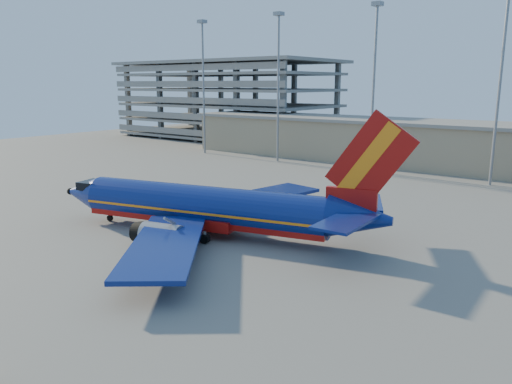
# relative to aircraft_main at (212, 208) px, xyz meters

# --- Properties ---
(ground) EXTENTS (220.00, 220.00, 0.00)m
(ground) POSITION_rel_aircraft_main_xyz_m (1.67, -0.84, -2.82)
(ground) COLOR slate
(ground) RESTS_ON ground
(terminal_building) EXTENTS (122.00, 16.00, 8.50)m
(terminal_building) POSITION_rel_aircraft_main_xyz_m (11.67, 57.16, 1.50)
(terminal_building) COLOR #9C896B
(terminal_building) RESTS_ON ground
(parking_garage) EXTENTS (62.00, 32.00, 21.40)m
(parking_garage) POSITION_rel_aircraft_main_xyz_m (-60.33, 73.20, 8.91)
(parking_garage) COLOR slate
(parking_garage) RESTS_ON ground
(light_mast_row) EXTENTS (101.60, 1.60, 28.65)m
(light_mast_row) POSITION_rel_aircraft_main_xyz_m (6.67, 45.16, 14.73)
(light_mast_row) COLOR gray
(light_mast_row) RESTS_ON ground
(aircraft_main) EXTENTS (38.25, 36.33, 13.19)m
(aircraft_main) POSITION_rel_aircraft_main_xyz_m (0.00, 0.00, 0.00)
(aircraft_main) COLOR navy
(aircraft_main) RESTS_ON ground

